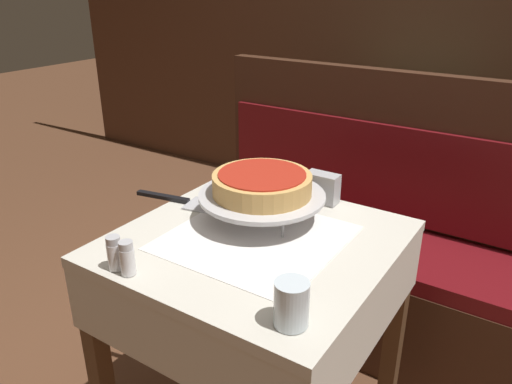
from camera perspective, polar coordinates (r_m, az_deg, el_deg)
name	(u,v)px	position (r m, az deg, el deg)	size (l,w,h in m)	color
dining_table_front	(256,278)	(1.38, -0.04, -9.77)	(0.69, 0.69, 0.76)	beige
dining_table_rear	(390,132)	(2.68, 15.10, 6.68)	(0.65, 0.65, 0.77)	#1E6B33
booth_bench	(399,271)	(2.07, 16.08, -8.69)	(1.76, 0.44, 1.07)	#3D2316
back_wall_panel	(462,15)	(3.06, 22.43, 18.19)	(6.00, 0.04, 2.40)	#4C2D1E
pizza_pan_stand	(262,197)	(1.38, 0.68, -0.55)	(0.35, 0.35, 0.08)	#ADADB2
deep_dish_pizza	(262,183)	(1.37, 0.69, 0.98)	(0.27, 0.27, 0.06)	tan
pizza_server	(182,201)	(1.53, -8.45, -0.98)	(0.29, 0.11, 0.01)	#BCBCC1
water_glass_near	(291,304)	(0.99, 4.08, -12.60)	(0.07, 0.07, 0.10)	silver
salt_shaker	(114,253)	(1.21, -15.87, -6.72)	(0.03, 0.03, 0.08)	silver
pepper_shaker	(127,258)	(1.18, -14.50, -7.33)	(0.03, 0.03, 0.08)	silver
napkin_holder	(322,188)	(1.52, 7.57, 0.49)	(0.10, 0.05, 0.09)	#B2B2B7
condiment_caddy	(385,105)	(2.60, 14.51, 9.62)	(0.13, 0.13, 0.16)	black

